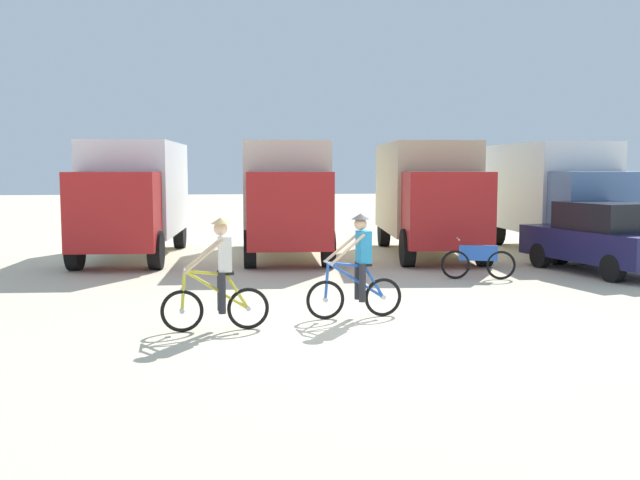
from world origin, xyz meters
TOP-DOWN VIEW (x-y plane):
  - ground_plane at (0.00, 0.00)m, footprint 120.00×120.00m
  - box_truck_avon_van at (-5.14, 10.04)m, footprint 2.62×6.83m
  - box_truck_cream_rv at (-0.75, 9.98)m, footprint 2.49×6.79m
  - box_truck_tan_camper at (3.52, 9.74)m, footprint 2.82×6.89m
  - box_truck_white_box at (7.54, 9.86)m, footprint 2.47×6.78m
  - sedan_parked at (6.82, 5.43)m, footprint 2.74×4.50m
  - cyclist_orange_shirt at (-2.40, 0.03)m, footprint 1.73×0.52m
  - cyclist_cowboy_hat at (-0.03, 0.78)m, footprint 1.72×0.53m
  - bicycle_spare at (3.46, 4.78)m, footprint 1.71×0.54m

SIDE VIEW (x-z plane):
  - ground_plane at x=0.00m, z-range 0.00..0.00m
  - bicycle_spare at x=3.46m, z-range -0.09..0.88m
  - cyclist_orange_shirt at x=-2.40m, z-range -0.06..1.76m
  - cyclist_cowboy_hat at x=-0.03m, z-range -0.06..1.76m
  - sedan_parked at x=6.82m, z-range 0.00..1.76m
  - box_truck_avon_van at x=-5.14m, z-range 0.20..3.55m
  - box_truck_cream_rv at x=-0.75m, z-range 0.20..3.55m
  - box_truck_tan_camper at x=3.52m, z-range 0.20..3.55m
  - box_truck_white_box at x=7.54m, z-range 0.20..3.55m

